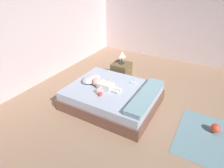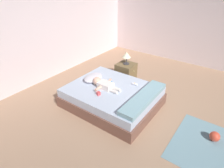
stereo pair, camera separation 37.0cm
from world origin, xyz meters
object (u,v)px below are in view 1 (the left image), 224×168
Objects in this scene: bed at (112,97)px; toy_ball at (215,128)px; nightstand at (121,72)px; baby at (103,85)px; lamp at (122,55)px; toothbrush at (107,81)px; toy_block at (100,94)px; pillow at (92,79)px; baby_bottle at (134,83)px.

bed is 2.01m from toy_ball.
baby is at bearing -172.28° from nightstand.
lamp is 1.87× the size of toy_ball.
toothbrush is 0.30× the size of nightstand.
toy_ball is (0.17, -2.00, -0.11)m from bed.
toy_block is at bearing -169.53° from nightstand.
nightstand is at bearing -11.89° from pillow.
toy_block reaches higher than bed.
lamp reaches higher than baby.
baby is at bearing 20.46° from toy_block.
toothbrush is 1.79× the size of toy_block.
pillow is at bearing 92.91° from toy_ball.
baby is 0.67m from baby_bottle.
lamp is 2.64× the size of baby_bottle.
lamp is at bearing 10.47° from toy_block.
toy_block is (-0.40, -0.48, -0.03)m from pillow.
toothbrush is 2.26m from toy_ball.
nightstand reaches higher than toy_block.
bed is 1.23m from lamp.
toy_ball is at bearing -75.65° from toy_block.
lamp is (0.00, 0.00, 0.48)m from nightstand.
toothbrush is (0.27, 0.06, -0.06)m from baby.
baby is 1.31× the size of nightstand.
toothbrush is at bearing 16.71° from toy_block.
nightstand reaches higher than baby_bottle.
nightstand is 1.46m from toy_block.
nightstand is 0.48m from lamp.
toothbrush is at bearing 108.31° from baby_bottle.
nightstand is (1.02, -0.21, -0.22)m from pillow.
toy_ball is at bearing -83.83° from baby.
toothbrush is at bearing -61.29° from pillow.
pillow is 0.75× the size of baby.
toy_ball is 2.16m from toy_block.
toy_ball is at bearing -97.37° from baby_bottle.
baby_bottle reaches higher than toy_block.
toothbrush is 0.86× the size of toy_ball.
bed is 0.38m from toothbrush.
nightstand is at bearing 10.47° from toy_block.
baby is at bearing -167.47° from toothbrush.
pillow reaches higher than nightstand.
toy_block is at bearing -159.54° from baby.
pillow is at bearing 73.87° from baby.
baby is 2.03× the size of lamp.
pillow is at bearing 85.69° from bed.
nightstand reaches higher than toothbrush.
nightstand is 4.11× the size of baby_bottle.
pillow is 1.07m from nightstand.
lamp is 3.91× the size of toy_block.
baby_bottle is (-0.67, -0.64, -0.29)m from lamp.
baby is 0.29m from toothbrush.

